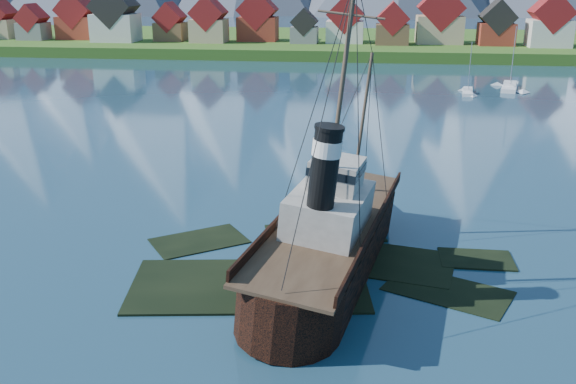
# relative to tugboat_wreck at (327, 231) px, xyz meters

# --- Properties ---
(ground) EXTENTS (1400.00, 1400.00, 0.00)m
(ground) POSITION_rel_tugboat_wreck_xyz_m (-2.60, -2.57, -3.01)
(ground) COLOR #1C3B4E
(ground) RESTS_ON ground
(shoal) EXTENTS (31.71, 21.24, 1.14)m
(shoal) POSITION_rel_tugboat_wreck_xyz_m (-0.82, -0.42, -3.36)
(shoal) COLOR black
(shoal) RESTS_ON ground
(shore_bank) EXTENTS (600.00, 80.00, 3.20)m
(shore_bank) POSITION_rel_tugboat_wreck_xyz_m (-2.60, 167.43, -3.01)
(shore_bank) COLOR #274D16
(shore_bank) RESTS_ON ground
(seawall) EXTENTS (600.00, 2.50, 2.00)m
(seawall) POSITION_rel_tugboat_wreck_xyz_m (-2.60, 129.43, -3.01)
(seawall) COLOR #3F3D38
(seawall) RESTS_ON ground
(town) EXTENTS (250.96, 16.69, 17.30)m
(town) POSITION_rel_tugboat_wreck_xyz_m (-35.72, 149.61, 5.97)
(town) COLOR maroon
(town) RESTS_ON ground
(tugboat_wreck) EXTENTS (7.02, 30.25, 23.97)m
(tugboat_wreck) POSITION_rel_tugboat_wreck_xyz_m (0.00, 0.00, 0.00)
(tugboat_wreck) COLOR black
(tugboat_wreck) RESTS_ON ground
(sailboat_d) EXTENTS (2.92, 7.95, 10.60)m
(sailboat_d) POSITION_rel_tugboat_wreck_xyz_m (22.75, 83.12, -2.77)
(sailboat_d) COLOR silver
(sailboat_d) RESTS_ON ground
(sailboat_e) EXTENTS (5.62, 11.80, 13.28)m
(sailboat_e) POSITION_rel_tugboat_wreck_xyz_m (32.20, 89.69, -2.72)
(sailboat_e) COLOR silver
(sailboat_e) RESTS_ON ground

